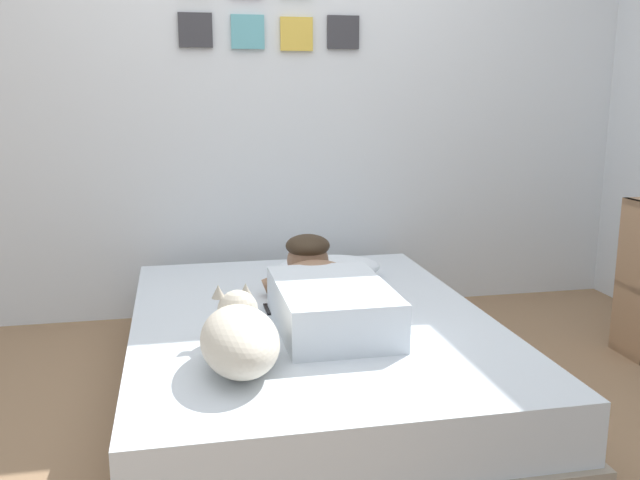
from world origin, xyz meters
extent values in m
plane|color=#8C6B4C|center=(0.00, 0.00, 0.00)|extent=(12.25, 12.25, 0.00)
cube|color=silver|center=(0.00, 1.39, 1.25)|extent=(4.13, 0.10, 2.50)
cube|color=#333338|center=(-0.40, 1.33, 1.55)|extent=(0.18, 0.02, 0.18)
cube|color=#59A5B2|center=(-0.12, 1.33, 1.55)|extent=(0.18, 0.02, 0.18)
cube|color=gold|center=(0.14, 1.33, 1.54)|extent=(0.18, 0.02, 0.18)
cube|color=#333338|center=(0.40, 1.33, 1.55)|extent=(0.18, 0.02, 0.18)
cube|color=gray|center=(-0.01, 0.18, 0.06)|extent=(1.48, 2.01, 0.13)
cube|color=silver|center=(-0.01, 0.18, 0.23)|extent=(1.44, 1.95, 0.22)
ellipsoid|color=silver|center=(0.18, 0.72, 0.40)|extent=(0.52, 0.32, 0.11)
cube|color=silver|center=(0.04, 0.01, 0.43)|extent=(0.42, 0.64, 0.18)
ellipsoid|color=#8C664C|center=(0.04, 0.35, 0.45)|extent=(0.32, 0.20, 0.16)
sphere|color=#8C664C|center=(0.04, 0.51, 0.49)|extent=(0.19, 0.19, 0.19)
ellipsoid|color=#332619|center=(0.04, 0.51, 0.56)|extent=(0.20, 0.20, 0.10)
cylinder|color=#8C664C|center=(-0.06, 0.49, 0.42)|extent=(0.23, 0.07, 0.14)
cylinder|color=#8C664C|center=(0.14, 0.49, 0.42)|extent=(0.23, 0.07, 0.14)
ellipsoid|color=beige|center=(-0.34, -0.31, 0.44)|extent=(0.26, 0.48, 0.20)
sphere|color=beige|center=(-0.33, -0.05, 0.46)|extent=(0.15, 0.15, 0.15)
cone|color=#A79F8E|center=(-0.39, -0.03, 0.53)|extent=(0.05, 0.05, 0.05)
cone|color=#A79F8E|center=(-0.29, -0.03, 0.53)|extent=(0.05, 0.05, 0.05)
cylinder|color=white|center=(0.07, 0.55, 0.38)|extent=(0.09, 0.09, 0.07)
torus|color=white|center=(0.13, 0.55, 0.38)|extent=(0.05, 0.01, 0.05)
cube|color=black|center=(-0.15, 0.29, 0.34)|extent=(0.07, 0.14, 0.01)
cube|color=#997251|center=(1.55, 0.28, 0.38)|extent=(0.03, 0.24, 0.75)
camera|label=1|loc=(-0.53, -2.49, 1.25)|focal=38.96mm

